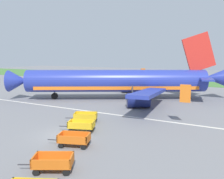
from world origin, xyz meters
name	(u,v)px	position (x,y,z in m)	size (l,w,h in m)	color
ground_plane	(60,135)	(0.00, 0.00, 0.00)	(220.00, 220.00, 0.00)	slate
grass_strip	(180,79)	(0.00, 56.16, 0.03)	(220.00, 28.00, 0.06)	#477A38
apron_stripe	(107,114)	(0.00, 9.01, 0.01)	(120.00, 0.36, 0.01)	silver
airplane	(122,81)	(-2.39, 18.92, 3.05)	(34.67, 28.74, 11.34)	#28389E
baggage_cart_second_in_row	(53,162)	(4.06, -5.53, 0.60)	(3.50, 2.39, 1.07)	orange
baggage_cart_third_in_row	(74,139)	(2.76, -1.57, 0.60)	(3.60, 2.12, 1.07)	orange
baggage_cart_fourth_in_row	(81,126)	(1.16, 1.76, 0.60)	(3.60, 2.14, 1.07)	gold
baggage_cart_far_end	(86,117)	(-0.28, 4.61, 0.60)	(3.54, 2.30, 1.07)	gold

